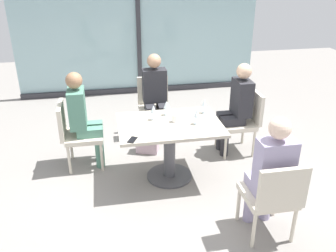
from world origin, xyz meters
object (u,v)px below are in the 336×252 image
wine_glass_1 (197,114)px  coffee_cup (175,118)px  chair_far_right (243,118)px  wine_glass_2 (205,103)px  wine_glass_3 (153,109)px  cell_phone_on_table (132,140)px  handbag_0 (147,143)px  person_front_right (271,170)px  dining_table_main (170,138)px  chair_near_window (154,104)px  chair_far_left (76,131)px  person_far_right (237,105)px  wine_glass_0 (166,105)px  person_near_window (155,93)px  chair_front_right (273,195)px  person_far_left (83,116)px

wine_glass_1 → coffee_cup: wine_glass_1 is taller
chair_far_right → coffee_cup: (-1.04, -0.45, 0.28)m
wine_glass_2 → wine_glass_3: same height
cell_phone_on_table → handbag_0: bearing=100.9°
chair_far_right → person_front_right: bearing=-102.9°
wine_glass_3 → coffee_cup: wine_glass_3 is taller
coffee_cup → handbag_0: 0.94m
dining_table_main → chair_near_window: bearing=90.0°
chair_far_left → chair_far_right: 2.23m
chair_near_window → dining_table_main: bearing=-90.0°
dining_table_main → chair_far_left: bearing=156.4°
person_far_right → coffee_cup: (-0.93, -0.45, 0.08)m
chair_near_window → wine_glass_0: bearing=-89.5°
chair_far_right → wine_glass_0: (-1.11, -0.23, 0.37)m
person_near_window → chair_far_left: bearing=-150.2°
chair_near_window → wine_glass_1: bearing=-76.9°
chair_far_left → chair_far_right: bearing=0.0°
dining_table_main → coffee_cup: 0.25m
chair_near_window → coffee_cup: (0.07, -1.20, 0.28)m
chair_near_window → wine_glass_2: 1.17m
person_front_right → wine_glass_3: size_ratio=6.81×
person_near_window → person_far_right: (1.01, -0.64, 0.00)m
wine_glass_1 → wine_glass_0: bearing=132.4°
person_near_window → wine_glass_1: person_near_window is taller
chair_far_left → cell_phone_on_table: bearing=-52.1°
chair_near_window → wine_glass_0: size_ratio=4.70×
chair_far_left → person_far_right: (2.12, 0.00, 0.20)m
person_far_right → wine_glass_3: bearing=-163.5°
person_far_right → chair_far_right: bearing=0.0°
wine_glass_0 → cell_phone_on_table: size_ratio=1.28×
person_front_right → wine_glass_0: size_ratio=6.81×
wine_glass_2 → chair_front_right: bearing=-79.7°
person_near_window → wine_glass_3: 1.01m
person_far_left → wine_glass_3: person_far_left is taller
person_near_window → handbag_0: 0.74m
wine_glass_3 → chair_far_right: bearing=15.1°
coffee_cup → cell_phone_on_table: size_ratio=0.62×
person_front_right → chair_near_window: bearing=107.5°
chair_far_right → person_far_right: bearing=180.0°
wine_glass_1 → wine_glass_2: (0.18, 0.30, 0.00)m
person_near_window → handbag_0: bearing=-112.8°
chair_far_left → wine_glass_1: size_ratio=4.70×
chair_front_right → person_far_left: person_far_left is taller
person_far_left → coffee_cup: bearing=-22.7°
person_near_window → wine_glass_1: size_ratio=6.81×
wine_glass_1 → handbag_0: wine_glass_1 is taller
person_front_right → wine_glass_2: 1.39m
chair_near_window → wine_glass_1: size_ratio=4.70×
wine_glass_1 → cell_phone_on_table: (-0.77, -0.27, -0.13)m
wine_glass_0 → cell_phone_on_table: (-0.47, -0.60, -0.13)m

